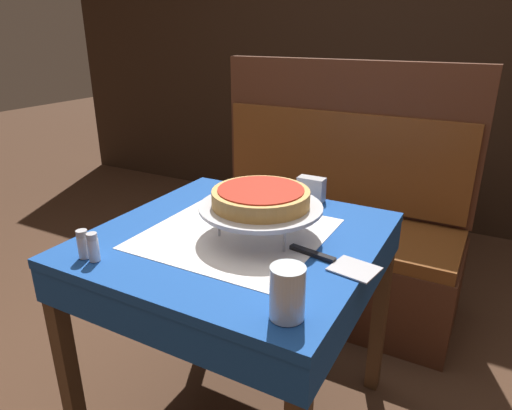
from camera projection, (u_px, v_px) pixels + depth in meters
dining_table_front at (237, 259)px, 1.47m from camera, size 0.86×0.86×0.75m
dining_table_rear at (367, 152)px, 2.90m from camera, size 0.63×0.63×0.75m
booth_bench at (326, 240)px, 2.34m from camera, size 1.31×0.53×1.22m
back_wall_panel at (403, 53)px, 3.09m from camera, size 6.00×0.04×2.40m
pizza_pan_stand at (261, 208)px, 1.39m from camera, size 0.38×0.38×0.10m
deep_dish_pizza at (261, 197)px, 1.38m from camera, size 0.30×0.30×0.05m
pizza_server at (336, 262)px, 1.25m from camera, size 0.27×0.12×0.01m
water_glass_near at (287, 292)px, 1.00m from camera, size 0.08×0.08×0.12m
salt_shaker at (83, 244)px, 1.27m from camera, size 0.03×0.03×0.08m
pepper_shaker at (93, 247)px, 1.25m from camera, size 0.03×0.03×0.08m
napkin_holder at (311, 189)px, 1.69m from camera, size 0.10×0.05×0.09m
condiment_caddy at (367, 123)px, 2.87m from camera, size 0.15×0.15×0.19m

